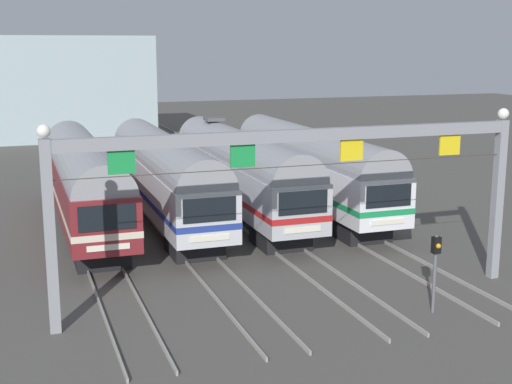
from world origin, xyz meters
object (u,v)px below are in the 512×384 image
commuter_train_silver (164,173)px  commuter_train_stainless (240,169)px  catenary_gantry (298,167)px  yard_signal_mast (436,259)px  commuter_train_maroon (84,178)px  commuter_train_white (310,165)px

commuter_train_silver → commuter_train_stainless: commuter_train_stainless is taller
commuter_train_stainless → catenary_gantry: catenary_gantry is taller
commuter_train_stainless → yard_signal_mast: size_ratio=6.32×
commuter_train_maroon → yard_signal_mast: commuter_train_maroon is taller
commuter_train_white → yard_signal_mast: 16.25m
catenary_gantry → yard_signal_mast: bearing=-31.7°
commuter_train_silver → commuter_train_stainless: size_ratio=1.00×
commuter_train_silver → yard_signal_mast: (6.31, -16.10, -0.69)m
commuter_train_silver → commuter_train_white: bearing=0.0°
commuter_train_silver → commuter_train_white: 8.41m
commuter_train_stainless → commuter_train_white: 4.21m
commuter_train_white → catenary_gantry: catenary_gantry is taller
commuter_train_white → commuter_train_maroon: bearing=180.0°
commuter_train_white → catenary_gantry: 15.10m
commuter_train_silver → catenary_gantry: 13.87m
commuter_train_stainless → catenary_gantry: bearing=-98.9°
commuter_train_white → catenary_gantry: (-6.31, -13.49, 2.44)m
commuter_train_white → commuter_train_silver: bearing=180.0°
commuter_train_white → catenary_gantry: size_ratio=1.01×
yard_signal_mast → catenary_gantry: bearing=148.3°
commuter_train_white → commuter_train_stainless: bearing=179.9°
commuter_train_stainless → commuter_train_white: (4.21, -0.00, -0.00)m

